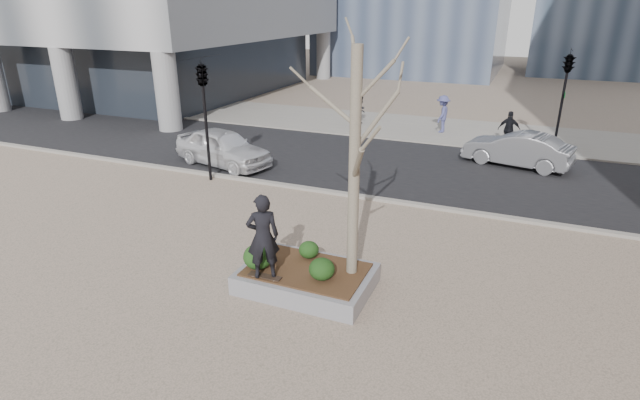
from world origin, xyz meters
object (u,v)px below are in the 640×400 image
at_px(skateboarder, 263,237).
at_px(police_car, 223,147).
at_px(planter, 307,279).
at_px(skateboard, 265,277).

xyz_separation_m(skateboarder, police_car, (-6.32, 8.05, -0.74)).
xyz_separation_m(planter, skateboarder, (-0.71, -0.71, 1.28)).
xyz_separation_m(skateboard, skateboarder, (0.00, 0.00, 1.01)).
relative_size(planter, skateboarder, 1.54).
bearing_deg(skateboarder, police_car, -84.54).
bearing_deg(skateboard, police_car, 126.92).
distance_m(skateboarder, police_car, 10.26).
bearing_deg(planter, police_car, 133.76).
bearing_deg(skateboard, planter, 43.81).
bearing_deg(skateboard, skateboarder, 0.00).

